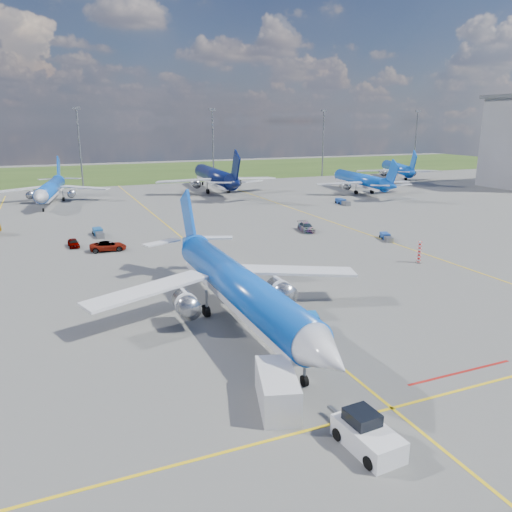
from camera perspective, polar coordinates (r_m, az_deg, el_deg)
name	(u,v)px	position (r m, az deg, el deg)	size (l,w,h in m)	color
ground	(270,309)	(51.78, 1.59, -6.07)	(400.00, 400.00, 0.00)	#555552
grass_strip	(103,173)	(195.84, -17.07, 9.01)	(400.00, 80.00, 0.01)	#2D4719
taxiway_lines	(196,248)	(76.73, -6.86, 0.91)	(60.25, 160.00, 0.02)	yellow
floodlight_masts	(150,142)	(156.93, -12.08, 12.57)	(202.20, 0.50, 22.70)	slate
warning_post	(419,252)	(71.49, 18.16, 0.43)	(0.50, 0.50, 3.00)	red
bg_jet_nnw	(52,203)	(128.35, -22.27, 5.63)	(28.17, 36.98, 9.69)	blue
bg_jet_n	(215,192)	(138.69, -4.68, 7.34)	(34.91, 45.82, 12.00)	#07103D
bg_jet_ne	(360,193)	(139.31, 11.77, 7.11)	(28.55, 37.47, 9.81)	blue
bg_jet_ene	(396,179)	(174.84, 15.74, 8.44)	(29.56, 38.80, 10.16)	blue
main_airliner	(239,321)	(48.73, -1.98, -7.47)	(30.34, 39.83, 10.43)	blue
pushback_tug	(367,434)	(31.97, 12.53, -19.29)	(2.60, 6.25, 2.09)	silver
uld_container	(309,322)	(46.98, 6.13, -7.46)	(1.49, 1.86, 1.49)	#0C58B0
service_van	(277,389)	(34.91, 2.43, -14.99)	(2.43, 5.53, 2.43)	silver
service_car_a	(73,243)	(81.70, -20.14, 1.41)	(1.51, 3.74, 1.28)	#999999
service_car_b	(108,246)	(77.58, -16.56, 1.10)	(2.44, 5.30, 1.47)	#999999
service_car_c	(306,227)	(88.14, 5.77, 3.30)	(2.11, 5.18, 1.50)	#999999
baggage_tug_w	(386,237)	(84.25, 14.67, 2.12)	(2.56, 4.38, 0.95)	navy
baggage_tug_c	(98,233)	(88.42, -17.56, 2.55)	(1.52, 5.04, 1.12)	#164D89
baggage_tug_e	(342,202)	(118.54, 9.85, 6.10)	(1.77, 5.28, 1.16)	navy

